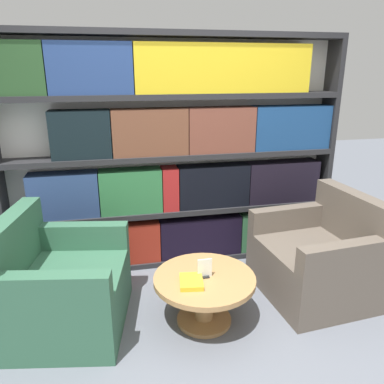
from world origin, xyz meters
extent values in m
plane|color=slate|center=(0.00, 0.00, 0.00)|extent=(14.00, 14.00, 0.00)
cube|color=silver|center=(0.00, 1.39, 1.09)|extent=(3.17, 0.05, 2.18)
cube|color=#262628|center=(1.56, 1.26, 1.09)|extent=(0.05, 0.30, 2.18)
cube|color=#262628|center=(0.00, 1.26, 0.03)|extent=(3.07, 0.30, 0.05)
cube|color=#262628|center=(0.00, 1.26, 0.55)|extent=(3.07, 0.30, 0.05)
cube|color=#262628|center=(0.00, 1.26, 1.09)|extent=(3.07, 0.30, 0.05)
cube|color=#262628|center=(0.00, 1.26, 1.64)|extent=(3.07, 0.30, 0.05)
cube|color=#262628|center=(0.00, 1.26, 2.16)|extent=(3.07, 0.30, 0.05)
cube|color=maroon|center=(-0.77, 1.24, 0.25)|extent=(1.19, 0.20, 0.40)
cube|color=black|center=(0.24, 1.24, 0.25)|extent=(0.82, 0.20, 0.40)
cube|color=#33683F|center=(1.06, 1.24, 0.25)|extent=(0.80, 0.20, 0.40)
cube|color=navy|center=(-1.03, 1.24, 0.78)|extent=(0.61, 0.20, 0.41)
cube|color=#2F7340|center=(-0.43, 1.24, 0.78)|extent=(0.57, 0.20, 0.41)
cube|color=#A72122|center=(-0.06, 1.24, 0.78)|extent=(0.15, 0.20, 0.41)
cube|color=black|center=(0.37, 1.24, 0.78)|extent=(0.70, 0.20, 0.41)
cube|color=black|center=(1.10, 1.24, 0.78)|extent=(0.74, 0.20, 0.41)
cube|color=black|center=(-0.83, 1.24, 1.32)|extent=(0.51, 0.20, 0.42)
cube|color=brown|center=(-0.23, 1.24, 1.32)|extent=(0.68, 0.20, 0.42)
cube|color=brown|center=(0.43, 1.24, 1.32)|extent=(0.64, 0.20, 0.42)
cube|color=navy|center=(1.14, 1.24, 1.32)|extent=(0.77, 0.20, 0.42)
cube|color=#254724|center=(-1.27, 1.24, 1.87)|extent=(0.41, 0.20, 0.42)
cube|color=navy|center=(-0.71, 1.24, 1.87)|extent=(0.69, 0.20, 0.42)
cube|color=gold|center=(0.45, 1.24, 1.87)|extent=(1.61, 0.20, 0.42)
cube|color=#336047|center=(-0.98, 0.41, 0.23)|extent=(0.99, 1.05, 0.45)
cube|color=#336047|center=(-1.32, 0.47, 0.66)|extent=(0.30, 0.92, 0.43)
cube|color=#336047|center=(-0.98, 0.01, 0.56)|extent=(0.71, 0.24, 0.21)
cube|color=#336047|center=(-0.84, 0.79, 0.56)|extent=(0.71, 0.24, 0.21)
cube|color=brown|center=(1.05, 0.41, 0.23)|extent=(0.91, 0.98, 0.45)
cube|color=brown|center=(1.40, 0.44, 0.66)|extent=(0.22, 0.92, 0.43)
cube|color=brown|center=(0.95, 0.80, 0.56)|extent=(0.71, 0.18, 0.21)
cube|color=brown|center=(1.02, 0.01, 0.56)|extent=(0.71, 0.18, 0.21)
cylinder|color=#AD7F4C|center=(0.04, 0.22, 0.18)|extent=(0.14, 0.14, 0.35)
cylinder|color=#AD7F4C|center=(0.04, 0.22, 0.01)|extent=(0.42, 0.42, 0.03)
cylinder|color=#AD7F4C|center=(0.04, 0.22, 0.37)|extent=(0.77, 0.77, 0.04)
cube|color=black|center=(0.04, 0.22, 0.40)|extent=(0.07, 0.06, 0.01)
cube|color=silver|center=(0.04, 0.22, 0.46)|extent=(0.11, 0.01, 0.15)
cube|color=gold|center=(-0.08, 0.15, 0.41)|extent=(0.19, 0.23, 0.04)
camera|label=1|loc=(-0.57, -2.16, 1.87)|focal=35.00mm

